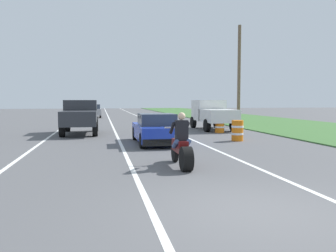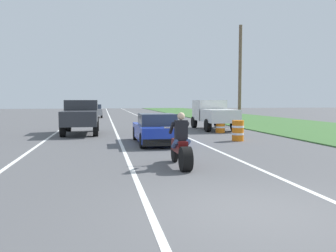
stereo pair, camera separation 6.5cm
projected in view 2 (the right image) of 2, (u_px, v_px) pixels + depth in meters
The scene contains 13 objects.
ground_plane at pixel (253, 212), 6.23m from camera, with size 160.00×160.00×0.00m, color #565659.
lane_stripe_left_solid at pixel (62, 128), 24.86m from camera, with size 0.14×120.00×0.01m, color white.
lane_stripe_right_solid at pixel (163, 127), 26.17m from camera, with size 0.14×120.00×0.01m, color white.
lane_stripe_centre_dashed at pixel (114, 127), 25.51m from camera, with size 0.14×120.00×0.01m, color white.
grass_verge_right at pixel (289, 125), 28.01m from camera, with size 10.00×120.00×0.06m, color #3D6B33.
motorcycle_with_rider at pixel (181, 147), 10.34m from camera, with size 0.70×2.21×1.62m.
sports_car_blue at pixel (157, 130), 16.07m from camera, with size 1.84×4.30×1.37m.
pickup_truck_left_lane_dark_grey at pixel (81, 115), 20.68m from camera, with size 2.02×4.80×1.98m.
pickup_truck_right_shoulder_white at pixel (213, 113), 23.71m from camera, with size 2.02×4.80×1.98m.
utility_pole_roadside at pixel (240, 76), 26.37m from camera, with size 0.24×0.24×7.53m, color brown.
construction_barrel_nearest at pixel (238, 131), 17.07m from camera, with size 0.58×0.58×1.00m.
construction_barrel_mid at pixel (220, 124), 21.37m from camera, with size 0.58×0.58×1.00m.
distant_car_far_ahead at pixel (94, 111), 40.29m from camera, with size 1.80×4.00×1.50m.
Camera 2 is at (-2.60, -5.72, 1.97)m, focal length 37.74 mm.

